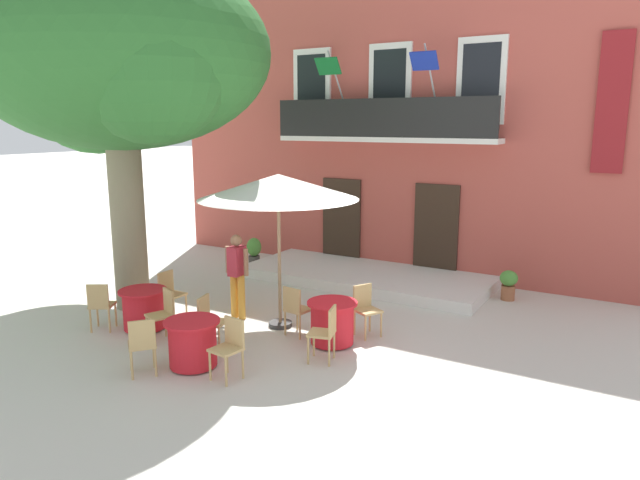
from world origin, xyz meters
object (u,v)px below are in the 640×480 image
Objects in this scene: cafe_chair_near_tree_0 at (366,306)px; cafe_chair_middle_0 at (142,343)px; cafe_chair_middle_1 at (230,344)px; cafe_chair_front_1 at (163,311)px; cafe_chair_middle_2 at (210,319)px; ground_planter_right at (508,283)px; ground_planter_left at (254,250)px; cafe_umbrella at (278,187)px; pedestrian_near_entrance at (237,272)px; cafe_chair_near_tree_1 at (296,307)px; cafe_table_near_tree at (332,322)px; cafe_chair_front_0 at (101,303)px; cafe_table_middle at (193,343)px; cafe_chair_front_2 at (170,291)px; cafe_table_front at (144,309)px; plane_tree at (116,62)px; cafe_chair_near_tree_2 at (326,330)px.

cafe_chair_near_tree_0 and cafe_chair_middle_0 have the same top height.
cafe_chair_middle_1 and cafe_chair_front_1 have the same top height.
ground_planter_right is at bearing 55.57° from cafe_chair_middle_2.
cafe_chair_front_1 is 1.23× the size of ground_planter_left.
cafe_umbrella is at bearing -165.07° from cafe_chair_near_tree_0.
cafe_chair_front_1 is 0.31× the size of cafe_umbrella.
cafe_chair_near_tree_1 is at bearing -8.64° from pedestrian_near_entrance.
cafe_umbrella is at bearing 50.73° from cafe_chair_front_1.
cafe_chair_middle_0 is 6.96m from ground_planter_left.
cafe_chair_front_0 reaches higher than cafe_table_near_tree.
cafe_chair_near_tree_0 is 1.25m from cafe_chair_near_tree_1.
cafe_chair_front_2 is (-2.00, 1.54, 0.14)m from cafe_table_middle.
cafe_table_front is 5.13m from ground_planter_left.
cafe_chair_front_2 is 1.23× the size of ground_planter_left.
pedestrian_near_entrance reaches higher than cafe_chair_middle_2.
plane_tree is 7.53× the size of cafe_chair_near_tree_2.
plane_tree is 4.67m from pedestrian_near_entrance.
cafe_table_middle is at bearing -27.42° from plane_tree.
plane_tree is 7.93× the size of cafe_table_front.
cafe_chair_middle_1 is 3.17m from cafe_chair_front_2.
cafe_chair_near_tree_2 is 1.00× the size of cafe_chair_middle_0.
cafe_chair_near_tree_0 is 1.00× the size of cafe_chair_front_2.
cafe_chair_front_1 is at bearing -69.32° from ground_planter_left.
plane_tree is 7.93× the size of cafe_table_middle.
pedestrian_near_entrance is (0.37, 1.59, 0.41)m from cafe_chair_front_1.
cafe_umbrella reaches higher than ground_planter_left.
plane_tree reaches higher than ground_planter_left.
pedestrian_near_entrance reaches higher than cafe_chair_near_tree_1.
ground_planter_right is at bearing 49.62° from cafe_umbrella.
cafe_chair_middle_0 and cafe_chair_front_1 have the same top height.
cafe_chair_near_tree_1 is 4.96m from ground_planter_right.
cafe_chair_near_tree_0 is 4.80m from cafe_chair_front_0.
ground_planter_left is at bearing 122.88° from pedestrian_near_entrance.
pedestrian_near_entrance is at bearing 47.15° from cafe_chair_front_0.
cafe_chair_near_tree_2 reaches higher than ground_planter_left.
cafe_chair_front_1 is at bearing -50.13° from cafe_chair_front_2.
cafe_chair_middle_0 reaches higher than ground_planter_right.
cafe_table_middle is at bearing 178.74° from cafe_chair_middle_1.
cafe_chair_middle_1 is (0.11, -1.96, 0.00)m from cafe_chair_near_tree_1.
cafe_chair_front_0 is at bearing -136.04° from ground_planter_right.
plane_tree is at bearing -176.53° from cafe_chair_near_tree_1.
cafe_table_near_tree is 0.95× the size of cafe_chair_near_tree_1.
cafe_chair_front_2 is at bearing 175.21° from cafe_chair_near_tree_2.
cafe_chair_front_0 is 5.47m from ground_planter_left.
cafe_chair_near_tree_0 is at bearing 89.72° from cafe_chair_near_tree_2.
cafe_chair_near_tree_2 is 1.00× the size of cafe_chair_middle_1.
plane_tree is 7.93× the size of cafe_table_near_tree.
plane_tree reaches higher than cafe_chair_front_0.
cafe_chair_near_tree_2 is at bearing 11.95° from cafe_chair_front_0.
cafe_chair_near_tree_1 is 1.00× the size of cafe_chair_middle_0.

